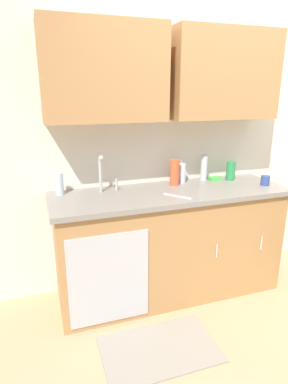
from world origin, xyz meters
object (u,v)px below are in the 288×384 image
object	(u,v)px
sink	(110,198)
bottle_water_short	(175,173)
bottle_soap	(59,184)
cup_by_sink	(265,181)
bottle_dish_liquid	(204,168)
bottle_water_tall	(231,171)
sponge	(215,178)
bottle_cleaner_spray	(182,173)
knife_on_counter	(177,196)

from	to	relation	value
sink	bottle_water_short	distance (m)	0.63
bottle_soap	cup_by_sink	world-z (taller)	bottle_soap
bottle_dish_liquid	bottle_soap	size ratio (longest dim) A/B	1.35
bottle_soap	cup_by_sink	xyz separation A→B (m)	(1.71, -0.29, -0.05)
bottle_soap	cup_by_sink	distance (m)	1.74
sink	bottle_water_tall	bearing A→B (deg)	6.53
bottle_water_tall	sponge	distance (m)	0.16
bottle_cleaner_spray	knife_on_counter	distance (m)	0.42
bottle_water_tall	knife_on_counter	world-z (taller)	bottle_water_tall
bottle_water_short	knife_on_counter	world-z (taller)	bottle_water_short
bottle_water_short	bottle_soap	bearing A→B (deg)	177.96
knife_on_counter	sponge	world-z (taller)	sponge
sink	bottle_dish_liquid	bearing A→B (deg)	12.01
sink	bottle_cleaner_spray	size ratio (longest dim) A/B	2.88
bottle_cleaner_spray	bottle_water_short	world-z (taller)	bottle_water_short
bottle_soap	knife_on_counter	bearing A→B (deg)	-21.41
sink	bottle_soap	xyz separation A→B (m)	(-0.36, 0.17, 0.10)
cup_by_sink	sponge	bearing A→B (deg)	138.19
bottle_cleaner_spray	knife_on_counter	world-z (taller)	bottle_cleaner_spray
bottle_water_short	sponge	xyz separation A→B (m)	(0.42, 0.04, -0.10)
bottle_cleaner_spray	bottle_water_short	size ratio (longest dim) A/B	0.77
knife_on_counter	sponge	distance (m)	0.63
bottle_soap	sponge	size ratio (longest dim) A/B	1.60
bottle_dish_liquid	bottle_water_short	bearing A→B (deg)	-169.01
bottle_water_short	bottle_cleaner_spray	bearing A→B (deg)	27.57
bottle_dish_liquid	knife_on_counter	bearing A→B (deg)	-139.20
bottle_dish_liquid	knife_on_counter	world-z (taller)	bottle_dish_liquid
sink	knife_on_counter	xyz separation A→B (m)	(0.50, -0.17, 0.02)
sponge	knife_on_counter	bearing A→B (deg)	-147.32
bottle_water_short	knife_on_counter	bearing A→B (deg)	-109.29
sink	bottle_dish_liquid	distance (m)	0.95
bottle_dish_liquid	bottle_water_tall	bearing A→B (deg)	-14.47
bottle_cleaner_spray	bottle_water_tall	bearing A→B (deg)	-6.50
bottle_dish_liquid	sponge	bearing A→B (deg)	-12.96
bottle_water_short	sponge	distance (m)	0.44
sink	sponge	size ratio (longest dim) A/B	4.55
bottle_cleaner_spray	bottle_water_short	distance (m)	0.11
bottle_dish_liquid	cup_by_sink	xyz separation A→B (m)	(0.43, -0.31, -0.08)
bottle_dish_liquid	cup_by_sink	bearing A→B (deg)	-36.08
bottle_cleaner_spray	cup_by_sink	size ratio (longest dim) A/B	2.06
cup_by_sink	bottle_cleaner_spray	bearing A→B (deg)	154.92
bottle_water_short	bottle_water_tall	bearing A→B (deg)	-0.15
sink	cup_by_sink	distance (m)	1.36
bottle_dish_liquid	knife_on_counter	size ratio (longest dim) A/B	0.99
sink	knife_on_counter	world-z (taller)	sink
bottle_cleaner_spray	bottle_water_tall	world-z (taller)	same
bottle_soap	sink	bearing A→B (deg)	-25.13
sink	bottle_water_tall	size ratio (longest dim) A/B	2.86
bottle_water_tall	bottle_soap	world-z (taller)	same
bottle_cleaner_spray	bottle_soap	world-z (taller)	bottle_soap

